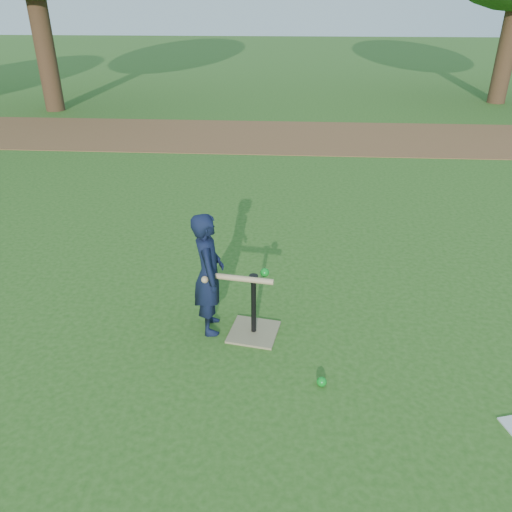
{
  "coord_description": "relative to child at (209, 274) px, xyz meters",
  "views": [
    {
      "loc": [
        0.51,
        -3.63,
        2.77
      ],
      "look_at": [
        0.22,
        0.43,
        0.65
      ],
      "focal_mm": 35.0,
      "sensor_mm": 36.0,
      "label": 1
    }
  ],
  "objects": [
    {
      "name": "wiffle_ball_ground",
      "position": [
        1.0,
        -0.72,
        -0.54
      ],
      "size": [
        0.08,
        0.08,
        0.08
      ],
      "primitive_type": "sphere",
      "color": "#0C861E",
      "rests_on": "ground"
    },
    {
      "name": "batting_tee",
      "position": [
        0.41,
        -0.06,
        -0.47
      ],
      "size": [
        0.5,
        0.5,
        0.61
      ],
      "color": "#8B7C58",
      "rests_on": "ground"
    },
    {
      "name": "child",
      "position": [
        0.0,
        0.0,
        0.0
      ],
      "size": [
        0.35,
        0.47,
        1.16
      ],
      "primitive_type": "imported",
      "rotation": [
        0.0,
        0.0,
        1.76
      ],
      "color": "black",
      "rests_on": "ground"
    },
    {
      "name": "swing_action",
      "position": [
        0.3,
        -0.06,
        0.01
      ],
      "size": [
        0.63,
        0.22,
        0.08
      ],
      "color": "tan",
      "rests_on": "ground"
    },
    {
      "name": "ground",
      "position": [
        0.19,
        -0.19,
        -0.58
      ],
      "size": [
        80.0,
        80.0,
        0.0
      ],
      "primitive_type": "plane",
      "color": "#285116",
      "rests_on": "ground"
    },
    {
      "name": "dirt_strip",
      "position": [
        0.19,
        7.31,
        -0.57
      ],
      "size": [
        24.0,
        3.0,
        0.01
      ],
      "primitive_type": "cube",
      "color": "brown",
      "rests_on": "ground"
    }
  ]
}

